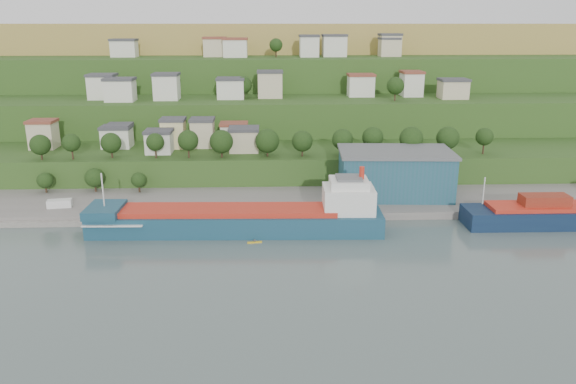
{
  "coord_description": "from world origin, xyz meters",
  "views": [
    {
      "loc": [
        2.11,
        -119.05,
        48.33
      ],
      "look_at": [
        7.18,
        15.0,
        7.87
      ],
      "focal_mm": 35.0,
      "sensor_mm": 36.0,
      "label": 1
    }
  ],
  "objects_px": {
    "caravan": "(60,205)",
    "kayak_orange": "(223,237)",
    "cargo_ship_near": "(246,221)",
    "warehouse": "(395,173)"
  },
  "relations": [
    {
      "from": "cargo_ship_near",
      "to": "caravan",
      "type": "xyz_separation_m",
      "value": [
        -49.27,
        14.76,
        -0.25
      ]
    },
    {
      "from": "caravan",
      "to": "kayak_orange",
      "type": "xyz_separation_m",
      "value": [
        43.97,
        -18.98,
        -2.35
      ]
    },
    {
      "from": "cargo_ship_near",
      "to": "caravan",
      "type": "distance_m",
      "value": 51.43
    },
    {
      "from": "warehouse",
      "to": "cargo_ship_near",
      "type": "bearing_deg",
      "value": -148.04
    },
    {
      "from": "caravan",
      "to": "kayak_orange",
      "type": "height_order",
      "value": "caravan"
    },
    {
      "from": "caravan",
      "to": "kayak_orange",
      "type": "bearing_deg",
      "value": -32.68
    },
    {
      "from": "warehouse",
      "to": "kayak_orange",
      "type": "bearing_deg",
      "value": -146.8
    },
    {
      "from": "kayak_orange",
      "to": "caravan",
      "type": "bearing_deg",
      "value": 162.46
    },
    {
      "from": "kayak_orange",
      "to": "warehouse",
      "type": "bearing_deg",
      "value": 35.83
    },
    {
      "from": "cargo_ship_near",
      "to": "caravan",
      "type": "relative_size",
      "value": 11.56
    }
  ]
}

